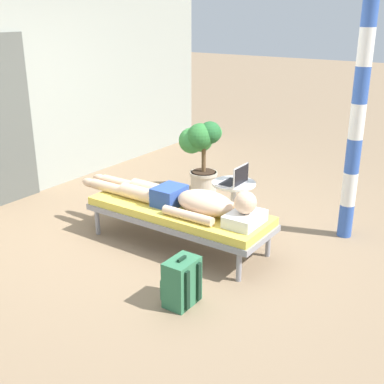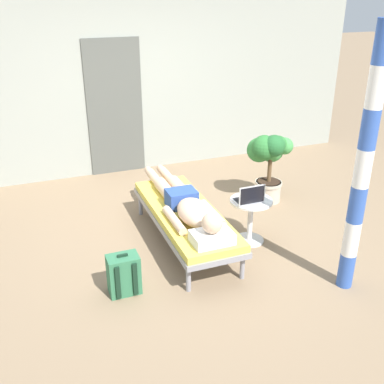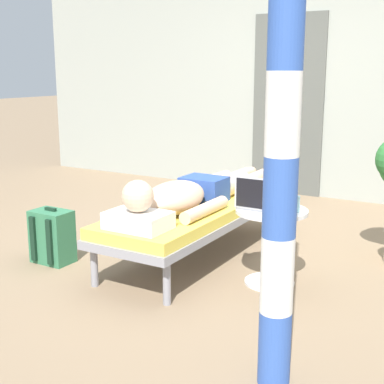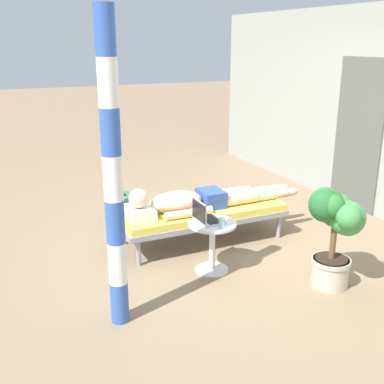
{
  "view_description": "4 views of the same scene",
  "coord_description": "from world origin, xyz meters",
  "px_view_note": "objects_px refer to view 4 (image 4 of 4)",
  "views": [
    {
      "loc": [
        -3.87,
        -2.85,
        2.29
      ],
      "look_at": [
        0.12,
        -0.11,
        0.5
      ],
      "focal_mm": 46.4,
      "sensor_mm": 36.0,
      "label": 1
    },
    {
      "loc": [
        -1.71,
        -4.41,
        2.72
      ],
      "look_at": [
        -0.01,
        -0.03,
        0.58
      ],
      "focal_mm": 42.8,
      "sensor_mm": 36.0,
      "label": 2
    },
    {
      "loc": [
        1.88,
        -3.61,
        1.43
      ],
      "look_at": [
        -0.23,
        -0.01,
        0.48
      ],
      "focal_mm": 50.69,
      "sensor_mm": 36.0,
      "label": 3
    },
    {
      "loc": [
        4.42,
        -2.35,
        2.25
      ],
      "look_at": [
        -0.02,
        -0.29,
        0.66
      ],
      "focal_mm": 44.01,
      "sensor_mm": 36.0,
      "label": 4
    }
  ],
  "objects_px": {
    "potted_plant": "(334,223)",
    "porch_post": "(113,178)",
    "backpack": "(125,210)",
    "laptop": "(205,216)",
    "drink_glass": "(222,223)",
    "person_reclining": "(196,200)",
    "side_table": "(212,238)",
    "lounge_chair": "(202,213)"
  },
  "relations": [
    {
      "from": "person_reclining",
      "to": "porch_post",
      "type": "distance_m",
      "value": 1.88
    },
    {
      "from": "laptop",
      "to": "drink_glass",
      "type": "xyz_separation_m",
      "value": [
        0.21,
        0.08,
        -0.01
      ]
    },
    {
      "from": "potted_plant",
      "to": "laptop",
      "type": "bearing_deg",
      "value": -129.58
    },
    {
      "from": "side_table",
      "to": "backpack",
      "type": "relative_size",
      "value": 1.23
    },
    {
      "from": "porch_post",
      "to": "laptop",
      "type": "bearing_deg",
      "value": 117.02
    },
    {
      "from": "backpack",
      "to": "drink_glass",
      "type": "bearing_deg",
      "value": 14.73
    },
    {
      "from": "drink_glass",
      "to": "potted_plant",
      "type": "xyz_separation_m",
      "value": [
        0.57,
        0.87,
        0.06
      ]
    },
    {
      "from": "drink_glass",
      "to": "porch_post",
      "type": "distance_m",
      "value": 1.36
    },
    {
      "from": "laptop",
      "to": "backpack",
      "type": "xyz_separation_m",
      "value": [
        -1.52,
        -0.38,
        -0.39
      ]
    },
    {
      "from": "person_reclining",
      "to": "laptop",
      "type": "bearing_deg",
      "value": -17.43
    },
    {
      "from": "laptop",
      "to": "drink_glass",
      "type": "height_order",
      "value": "laptop"
    },
    {
      "from": "side_table",
      "to": "drink_glass",
      "type": "xyz_separation_m",
      "value": [
        0.15,
        0.02,
        0.22
      ]
    },
    {
      "from": "lounge_chair",
      "to": "laptop",
      "type": "height_order",
      "value": "laptop"
    },
    {
      "from": "potted_plant",
      "to": "porch_post",
      "type": "distance_m",
      "value": 2.11
    },
    {
      "from": "potted_plant",
      "to": "lounge_chair",
      "type": "bearing_deg",
      "value": -155.07
    },
    {
      "from": "laptop",
      "to": "potted_plant",
      "type": "xyz_separation_m",
      "value": [
        0.78,
        0.95,
        0.05
      ]
    },
    {
      "from": "drink_glass",
      "to": "porch_post",
      "type": "bearing_deg",
      "value": -73.81
    },
    {
      "from": "person_reclining",
      "to": "porch_post",
      "type": "height_order",
      "value": "porch_post"
    },
    {
      "from": "porch_post",
      "to": "person_reclining",
      "type": "bearing_deg",
      "value": 133.28
    },
    {
      "from": "lounge_chair",
      "to": "person_reclining",
      "type": "distance_m",
      "value": 0.19
    },
    {
      "from": "drink_glass",
      "to": "backpack",
      "type": "distance_m",
      "value": 1.83
    },
    {
      "from": "person_reclining",
      "to": "drink_glass",
      "type": "relative_size",
      "value": 21.18
    },
    {
      "from": "side_table",
      "to": "potted_plant",
      "type": "relative_size",
      "value": 0.54
    },
    {
      "from": "lounge_chair",
      "to": "person_reclining",
      "type": "relative_size",
      "value": 0.9
    },
    {
      "from": "potted_plant",
      "to": "person_reclining",
      "type": "bearing_deg",
      "value": -152.52
    },
    {
      "from": "person_reclining",
      "to": "drink_glass",
      "type": "height_order",
      "value": "person_reclining"
    },
    {
      "from": "drink_glass",
      "to": "porch_post",
      "type": "xyz_separation_m",
      "value": [
        0.33,
        -1.13,
        0.67
      ]
    },
    {
      "from": "backpack",
      "to": "porch_post",
      "type": "height_order",
      "value": "porch_post"
    },
    {
      "from": "side_table",
      "to": "porch_post",
      "type": "bearing_deg",
      "value": -66.63
    },
    {
      "from": "lounge_chair",
      "to": "porch_post",
      "type": "bearing_deg",
      "value": -48.45
    },
    {
      "from": "side_table",
      "to": "lounge_chair",
      "type": "bearing_deg",
      "value": 161.91
    },
    {
      "from": "potted_plant",
      "to": "porch_post",
      "type": "height_order",
      "value": "porch_post"
    },
    {
      "from": "person_reclining",
      "to": "lounge_chair",
      "type": "bearing_deg",
      "value": 90.0
    },
    {
      "from": "person_reclining",
      "to": "laptop",
      "type": "distance_m",
      "value": 0.68
    },
    {
      "from": "side_table",
      "to": "drink_glass",
      "type": "height_order",
      "value": "drink_glass"
    },
    {
      "from": "lounge_chair",
      "to": "person_reclining",
      "type": "bearing_deg",
      "value": -90.0
    },
    {
      "from": "drink_glass",
      "to": "person_reclining",
      "type": "bearing_deg",
      "value": 171.52
    },
    {
      "from": "side_table",
      "to": "person_reclining",
      "type": "bearing_deg",
      "value": 167.87
    },
    {
      "from": "backpack",
      "to": "potted_plant",
      "type": "height_order",
      "value": "potted_plant"
    },
    {
      "from": "side_table",
      "to": "potted_plant",
      "type": "height_order",
      "value": "potted_plant"
    },
    {
      "from": "person_reclining",
      "to": "potted_plant",
      "type": "bearing_deg",
      "value": 27.48
    },
    {
      "from": "side_table",
      "to": "porch_post",
      "type": "distance_m",
      "value": 1.5
    }
  ]
}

